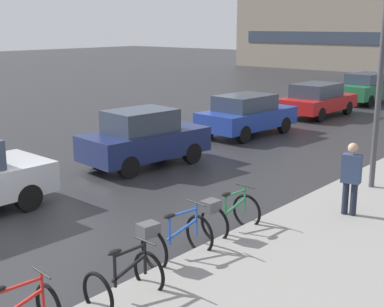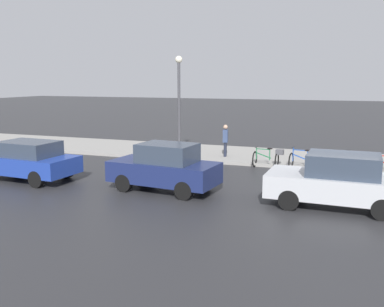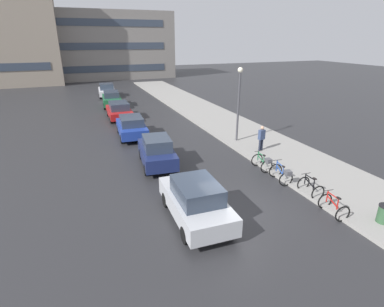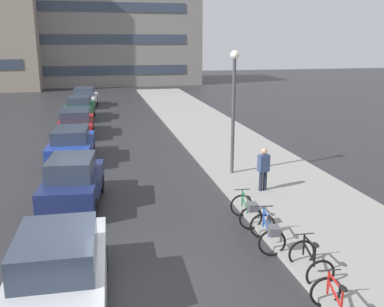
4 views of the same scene
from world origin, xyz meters
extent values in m
plane|color=#28282B|center=(0.00, 0.00, 0.00)|extent=(140.00, 140.00, 0.00)
cube|color=gray|center=(6.00, 10.00, 0.07)|extent=(4.80, 60.00, 0.14)
torus|color=black|center=(3.68, -1.23, 0.35)|extent=(0.71, 0.13, 0.71)
torus|color=black|center=(3.58, -2.27, 0.35)|extent=(0.71, 0.13, 0.71)
cube|color=red|center=(3.61, -1.93, 0.60)|extent=(0.04, 0.04, 0.50)
cube|color=red|center=(3.68, -1.30, 0.62)|extent=(0.04, 0.04, 0.54)
cube|color=red|center=(3.64, -1.62, 0.83)|extent=(0.10, 0.63, 0.04)
cube|color=red|center=(3.64, -1.64, 0.55)|extent=(0.11, 0.72, 0.26)
ellipsoid|color=black|center=(3.61, -1.93, 0.88)|extent=(0.17, 0.27, 0.07)
cylinder|color=black|center=(3.68, -1.30, 0.91)|extent=(0.50, 0.08, 0.03)
torus|color=black|center=(3.97, 0.45, 0.36)|extent=(0.71, 0.09, 0.71)
torus|color=black|center=(3.93, -0.55, 0.36)|extent=(0.71, 0.09, 0.71)
cube|color=black|center=(3.94, -0.23, 0.63)|extent=(0.04, 0.04, 0.54)
cube|color=black|center=(3.97, 0.37, 0.63)|extent=(0.04, 0.04, 0.54)
cube|color=black|center=(3.96, 0.07, 0.85)|extent=(0.06, 0.60, 0.04)
cube|color=black|center=(3.96, 0.05, 0.57)|extent=(0.07, 0.68, 0.25)
ellipsoid|color=black|center=(3.94, -0.23, 0.92)|extent=(0.15, 0.27, 0.07)
cylinder|color=black|center=(3.97, 0.37, 0.92)|extent=(0.50, 0.05, 0.03)
torus|color=black|center=(3.60, 2.15, 0.38)|extent=(0.75, 0.16, 0.75)
torus|color=black|center=(3.45, 1.10, 0.38)|extent=(0.75, 0.16, 0.75)
cube|color=#234CA8|center=(3.50, 1.44, 0.63)|extent=(0.04, 0.04, 0.51)
cube|color=#234CA8|center=(3.59, 2.07, 0.68)|extent=(0.04, 0.04, 0.61)
cube|color=#234CA8|center=(3.54, 1.76, 0.90)|extent=(0.12, 0.64, 0.04)
cube|color=#234CA8|center=(3.54, 1.73, 0.58)|extent=(0.14, 0.72, 0.26)
ellipsoid|color=black|center=(3.50, 1.44, 0.91)|extent=(0.18, 0.28, 0.07)
cylinder|color=black|center=(3.59, 2.07, 1.01)|extent=(0.50, 0.10, 0.03)
cube|color=#4C4C51|center=(3.43, 0.98, 0.78)|extent=(0.32, 0.38, 0.22)
torus|color=black|center=(3.53, 3.79, 0.37)|extent=(0.74, 0.10, 0.74)
torus|color=black|center=(3.47, 2.77, 0.37)|extent=(0.74, 0.10, 0.74)
cube|color=#237042|center=(3.49, 3.10, 0.62)|extent=(0.04, 0.04, 0.50)
cube|color=#237042|center=(3.52, 3.71, 0.64)|extent=(0.04, 0.04, 0.55)
cube|color=#237042|center=(3.51, 3.41, 0.86)|extent=(0.07, 0.61, 0.04)
cube|color=#237042|center=(3.51, 3.38, 0.57)|extent=(0.07, 0.70, 0.25)
ellipsoid|color=black|center=(3.49, 3.10, 0.90)|extent=(0.15, 0.27, 0.07)
cylinder|color=black|center=(3.52, 3.71, 0.94)|extent=(0.50, 0.05, 0.03)
cube|color=#4C4C51|center=(3.47, 2.65, 0.77)|extent=(0.30, 0.35, 0.22)
cube|color=#B2B5BA|center=(-1.80, 0.10, 0.68)|extent=(2.05, 4.33, 0.72)
cube|color=#2D3847|center=(-1.81, -0.07, 1.38)|extent=(1.64, 2.20, 0.68)
cylinder|color=black|center=(-2.62, 1.45, 0.32)|extent=(0.24, 0.65, 0.64)
cylinder|color=black|center=(-0.90, 1.39, 0.32)|extent=(0.24, 0.65, 0.64)
cylinder|color=black|center=(-2.70, -1.20, 0.32)|extent=(0.24, 0.65, 0.64)
cylinder|color=black|center=(-0.98, -1.25, 0.32)|extent=(0.24, 0.65, 0.64)
cube|color=navy|center=(-1.77, 6.02, 0.69)|extent=(2.16, 4.07, 0.75)
cube|color=#2D3847|center=(-1.79, 5.86, 1.40)|extent=(1.64, 2.11, 0.66)
cylinder|color=black|center=(-2.42, 7.31, 0.32)|extent=(0.29, 0.66, 0.64)
cylinder|color=black|center=(-0.87, 7.14, 0.32)|extent=(0.29, 0.66, 0.64)
cylinder|color=black|center=(-2.67, 4.90, 0.32)|extent=(0.29, 0.66, 0.64)
cylinder|color=black|center=(-1.13, 4.73, 0.32)|extent=(0.29, 0.66, 0.64)
cube|color=navy|center=(-2.10, 11.88, 0.66)|extent=(2.13, 4.22, 0.67)
cube|color=#2D3847|center=(-2.11, 11.71, 1.28)|extent=(1.68, 2.31, 0.58)
cylinder|color=black|center=(-2.87, 13.20, 0.32)|extent=(0.26, 0.65, 0.64)
cylinder|color=black|center=(-1.18, 13.10, 0.32)|extent=(0.26, 0.65, 0.64)
cylinder|color=black|center=(-3.02, 10.66, 0.32)|extent=(0.26, 0.65, 0.64)
cylinder|color=black|center=(-1.33, 10.56, 0.32)|extent=(0.26, 0.65, 0.64)
cube|color=#AD1919|center=(-2.12, 17.64, 0.62)|extent=(2.04, 4.33, 0.60)
cube|color=#2D3847|center=(-2.12, 17.46, 1.23)|extent=(1.64, 2.34, 0.61)
cylinder|color=black|center=(-2.97, 18.98, 0.32)|extent=(0.23, 0.64, 0.64)
cylinder|color=black|center=(-1.22, 18.95, 0.32)|extent=(0.23, 0.64, 0.64)
cylinder|color=black|center=(-3.02, 16.32, 0.32)|extent=(0.23, 0.64, 0.64)
cylinder|color=black|center=(-1.27, 16.29, 0.32)|extent=(0.23, 0.64, 0.64)
cube|color=#1E6038|center=(-2.05, 23.19, 0.70)|extent=(2.13, 4.33, 0.75)
cube|color=#2D3847|center=(-2.06, 23.02, 1.36)|extent=(1.66, 2.35, 0.57)
cylinder|color=black|center=(-2.76, 24.55, 0.32)|extent=(0.27, 0.65, 0.64)
cylinder|color=black|center=(-1.14, 24.42, 0.32)|extent=(0.27, 0.65, 0.64)
cylinder|color=black|center=(-2.95, 21.95, 0.32)|extent=(0.27, 0.65, 0.64)
cylinder|color=black|center=(-1.34, 21.83, 0.32)|extent=(0.27, 0.65, 0.64)
cube|color=silver|center=(-1.82, 29.35, 0.64)|extent=(2.24, 4.40, 0.64)
cube|color=#2D3847|center=(-1.84, 29.18, 1.29)|extent=(1.73, 2.13, 0.67)
cylinder|color=black|center=(-2.60, 30.73, 0.32)|extent=(0.26, 0.65, 0.64)
cylinder|color=black|center=(-0.86, 30.61, 0.32)|extent=(0.26, 0.65, 0.64)
cylinder|color=black|center=(-2.79, 28.09, 0.32)|extent=(0.26, 0.65, 0.64)
cylinder|color=black|center=(-1.05, 27.96, 0.32)|extent=(0.26, 0.65, 0.64)
cylinder|color=#1E2333|center=(4.89, 5.58, 0.43)|extent=(0.14, 0.14, 0.87)
cylinder|color=#1E2333|center=(5.07, 5.61, 0.43)|extent=(0.14, 0.14, 0.87)
cube|color=navy|center=(4.98, 5.60, 1.18)|extent=(0.44, 0.31, 0.63)
sphere|color=tan|center=(4.98, 5.60, 1.63)|extent=(0.22, 0.22, 0.22)
cylinder|color=#424247|center=(4.53, 7.92, 2.41)|extent=(0.14, 0.14, 4.81)
sphere|color=#F2EACC|center=(4.53, 7.92, 4.96)|extent=(0.36, 0.36, 0.36)
cylinder|color=#2D5133|center=(4.87, -3.04, 0.41)|extent=(0.48, 0.48, 0.83)
cube|color=gray|center=(0.56, 49.60, 5.61)|extent=(23.39, 10.60, 11.22)
cube|color=#333D4C|center=(0.56, 44.26, 2.02)|extent=(19.18, 0.06, 1.10)
cube|color=#333D4C|center=(0.56, 44.26, 5.61)|extent=(19.18, 0.06, 1.10)
cube|color=#333D4C|center=(0.56, 44.26, 9.20)|extent=(19.18, 0.06, 1.10)
camera|label=1|loc=(9.57, -5.03, 4.19)|focal=50.00mm
camera|label=2|loc=(-15.61, -0.09, 4.00)|focal=40.00mm
camera|label=3|loc=(-5.77, -9.58, 6.91)|focal=28.00mm
camera|label=4|loc=(-0.82, -8.41, 5.52)|focal=40.00mm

